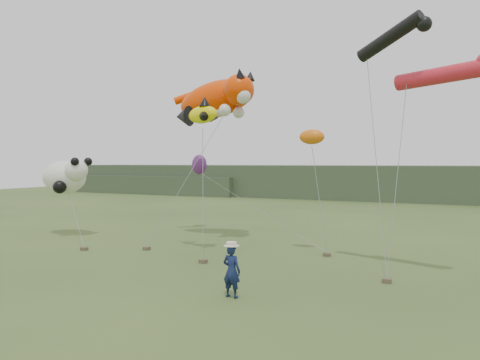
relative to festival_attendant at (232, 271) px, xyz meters
name	(u,v)px	position (x,y,z in m)	size (l,w,h in m)	color
ground	(180,289)	(-2.08, 0.18, -0.86)	(120.00, 120.00, 0.00)	#385123
headland	(357,182)	(-5.19, 44.87, 1.06)	(90.00, 13.00, 4.00)	#2D3D28
festival_attendant	(232,271)	(0.00, 0.00, 0.00)	(0.63, 0.41, 1.72)	#121D45
sandbag_anchors	(219,257)	(-3.19, 5.11, -0.78)	(14.85, 4.05, 0.16)	brown
cat_kite	(221,98)	(-5.76, 10.14, 7.19)	(6.00, 3.28, 3.04)	#EB3900
fish_kite	(195,115)	(-4.99, 6.03, 5.82)	(2.57, 1.73, 1.33)	#F4E507
tube_kites	(428,58)	(5.41, 5.83, 7.48)	(5.14, 1.85, 2.82)	black
panda_kite	(66,176)	(-14.78, 7.27, 2.69)	(3.48, 2.25, 2.16)	white
misc_kites	(235,156)	(-5.43, 11.26, 3.92)	(10.26, 5.50, 2.37)	orange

